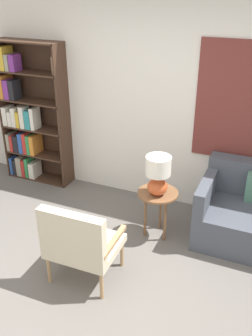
{
  "coord_description": "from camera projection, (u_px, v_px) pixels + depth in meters",
  "views": [
    {
      "loc": [
        1.37,
        -2.21,
        2.67
      ],
      "look_at": [
        -0.01,
        1.0,
        0.9
      ],
      "focal_mm": 40.0,
      "sensor_mm": 36.0,
      "label": 1
    }
  ],
  "objects": [
    {
      "name": "table_lamp",
      "position": [
        158.0,
        174.0,
        3.97
      ],
      "size": [
        0.27,
        0.27,
        0.45
      ],
      "color": "#C65128",
      "rests_on": "side_table"
    },
    {
      "name": "wall_back",
      "position": [
        165.0,
        101.0,
        4.53
      ],
      "size": [
        6.4,
        0.08,
        2.7
      ],
      "color": "white",
      "rests_on": "ground_plane"
    },
    {
      "name": "side_table",
      "position": [
        158.0,
        198.0,
        4.16
      ],
      "size": [
        0.45,
        0.45,
        0.57
      ],
      "color": "brown",
      "rests_on": "ground_plane"
    },
    {
      "name": "armchair",
      "position": [
        79.0,
        241.0,
        3.49
      ],
      "size": [
        0.67,
        0.58,
        0.86
      ],
      "color": "tan",
      "rests_on": "ground_plane"
    },
    {
      "name": "bookshelf",
      "position": [
        27.0,
        119.0,
        5.28
      ],
      "size": [
        0.98,
        0.3,
        1.98
      ],
      "color": "#422B1E",
      "rests_on": "ground_plane"
    },
    {
      "name": "ground_plane",
      "position": [
        85.0,
        298.0,
        3.5
      ],
      "size": [
        14.0,
        14.0,
        0.0
      ],
      "primitive_type": "plane",
      "color": "#66605B"
    }
  ]
}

